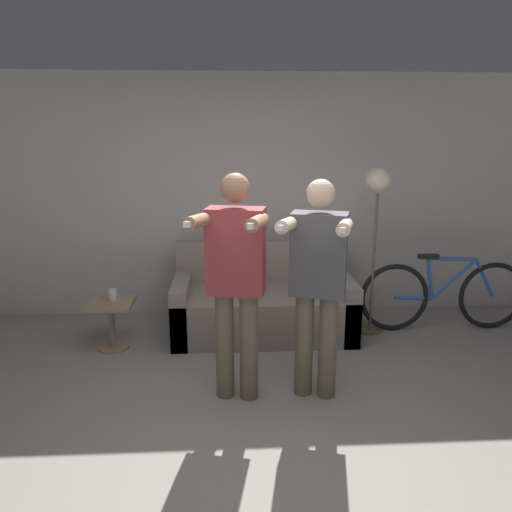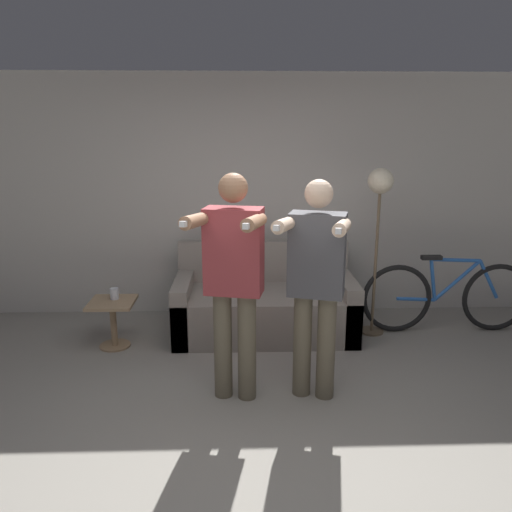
{
  "view_description": "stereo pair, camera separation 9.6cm",
  "coord_description": "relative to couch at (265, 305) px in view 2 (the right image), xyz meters",
  "views": [
    {
      "loc": [
        -0.17,
        -2.84,
        2.03
      ],
      "look_at": [
        0.06,
        1.28,
        0.97
      ],
      "focal_mm": 35.0,
      "sensor_mm": 36.0,
      "label": 1
    },
    {
      "loc": [
        -0.08,
        -2.84,
        2.03
      ],
      "look_at": [
        0.06,
        1.28,
        0.97
      ],
      "focal_mm": 35.0,
      "sensor_mm": 36.0,
      "label": 2
    }
  ],
  "objects": [
    {
      "name": "ground_plane",
      "position": [
        -0.17,
        -1.94,
        -0.28
      ],
      "size": [
        16.0,
        16.0,
        0.0
      ],
      "primitive_type": "plane",
      "color": "gray"
    },
    {
      "name": "wall_back",
      "position": [
        -0.17,
        0.66,
        1.02
      ],
      "size": [
        10.0,
        0.05,
        2.6
      ],
      "color": "beige",
      "rests_on": "ground_plane"
    },
    {
      "name": "couch",
      "position": [
        0.0,
        0.0,
        0.0
      ],
      "size": [
        1.78,
        0.9,
        0.88
      ],
      "color": "gray",
      "rests_on": "ground_plane"
    },
    {
      "name": "person_left",
      "position": [
        -0.29,
        -1.29,
        0.71
      ],
      "size": [
        0.58,
        0.74,
        1.73
      ],
      "rotation": [
        0.0,
        0.0,
        -0.21
      ],
      "color": "#6B604C",
      "rests_on": "ground_plane"
    },
    {
      "name": "person_right",
      "position": [
        0.31,
        -1.29,
        0.68
      ],
      "size": [
        0.6,
        0.76,
        1.68
      ],
      "rotation": [
        0.0,
        0.0,
        -0.28
      ],
      "color": "#6B604C",
      "rests_on": "ground_plane"
    },
    {
      "name": "cat",
      "position": [
        -0.28,
        0.34,
        0.69
      ],
      "size": [
        0.43,
        0.13,
        0.19
      ],
      "color": "#B7AD9E",
      "rests_on": "couch"
    },
    {
      "name": "floor_lamp",
      "position": [
        1.1,
        -0.05,
        1.1
      ],
      "size": [
        0.25,
        0.25,
        1.67
      ],
      "color": "#756047",
      "rests_on": "ground_plane"
    },
    {
      "name": "side_table",
      "position": [
        -1.45,
        -0.31,
        0.04
      ],
      "size": [
        0.42,
        0.42,
        0.46
      ],
      "color": "#A38460",
      "rests_on": "ground_plane"
    },
    {
      "name": "cup",
      "position": [
        -1.44,
        -0.26,
        0.23
      ],
      "size": [
        0.08,
        0.08,
        0.11
      ],
      "color": "silver",
      "rests_on": "side_table"
    },
    {
      "name": "bicycle",
      "position": [
        1.85,
        -0.04,
        0.09
      ],
      "size": [
        1.74,
        0.07,
        0.8
      ],
      "color": "black",
      "rests_on": "ground_plane"
    }
  ]
}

